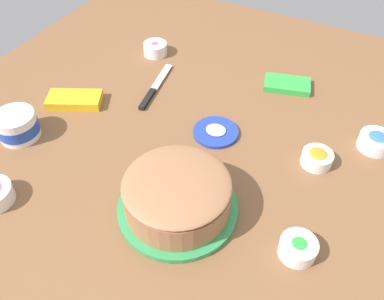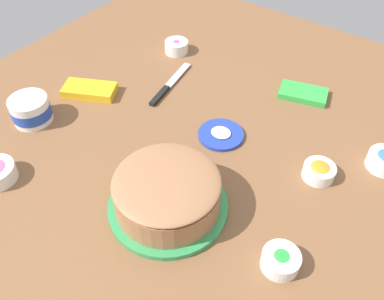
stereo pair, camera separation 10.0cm
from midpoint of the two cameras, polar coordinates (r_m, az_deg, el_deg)
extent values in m
plane|color=brown|center=(1.09, -1.72, 1.74)|extent=(1.54, 1.54, 0.00)
cylinder|color=#339351|center=(0.93, -5.17, -8.31)|extent=(0.27, 0.27, 0.01)
cylinder|color=pink|center=(0.90, -5.32, -6.93)|extent=(0.22, 0.22, 0.06)
cylinder|color=#9E6B47|center=(0.89, -5.34, -6.73)|extent=(0.24, 0.24, 0.07)
ellipsoid|color=#9E6B47|center=(0.86, -5.53, -5.02)|extent=(0.24, 0.24, 0.03)
cylinder|color=white|center=(1.18, -25.75, 3.03)|extent=(0.11, 0.11, 0.07)
cylinder|color=#2347B2|center=(1.19, -25.69, 2.90)|extent=(0.11, 0.11, 0.03)
cylinder|color=#9E6B47|center=(1.17, -26.21, 4.12)|extent=(0.09, 0.09, 0.01)
cylinder|color=#233DAD|center=(1.09, 0.77, 2.42)|extent=(0.12, 0.12, 0.01)
ellipsoid|color=white|center=(1.09, 0.78, 2.72)|extent=(0.06, 0.05, 0.01)
cube|color=silver|center=(1.30, -6.57, 10.12)|extent=(0.05, 0.14, 0.00)
cube|color=black|center=(1.22, -8.71, 7.02)|extent=(0.03, 0.10, 0.01)
cylinder|color=white|center=(0.87, 11.48, -13.64)|extent=(0.08, 0.08, 0.04)
cylinder|color=green|center=(0.86, 11.53, -13.49)|extent=(0.07, 0.07, 0.01)
ellipsoid|color=green|center=(0.86, 11.59, -13.24)|extent=(0.06, 0.06, 0.02)
cylinder|color=white|center=(1.04, 14.63, -1.30)|extent=(0.08, 0.08, 0.03)
cylinder|color=orange|center=(1.04, 14.68, -1.10)|extent=(0.07, 0.07, 0.01)
ellipsoid|color=orange|center=(1.03, 14.75, -0.84)|extent=(0.05, 0.05, 0.02)
cylinder|color=white|center=(1.13, 22.26, 0.96)|extent=(0.09, 0.09, 0.04)
cylinder|color=blue|center=(1.13, 22.34, 1.16)|extent=(0.07, 0.07, 0.01)
ellipsoid|color=blue|center=(1.12, 22.43, 1.42)|extent=(0.06, 0.06, 0.02)
cylinder|color=white|center=(1.42, -7.31, 13.93)|extent=(0.08, 0.08, 0.04)
cylinder|color=#B251C6|center=(1.41, -7.33, 14.10)|extent=(0.07, 0.07, 0.01)
ellipsoid|color=#B251C6|center=(1.41, -7.35, 14.34)|extent=(0.06, 0.06, 0.02)
cube|color=yellow|center=(1.25, -18.51, 6.64)|extent=(0.17, 0.14, 0.03)
cube|color=green|center=(1.28, 11.10, 8.98)|extent=(0.16, 0.12, 0.02)
camera|label=1|loc=(0.05, -92.87, -2.90)|focal=37.75mm
camera|label=2|loc=(0.05, 87.13, 2.90)|focal=37.75mm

